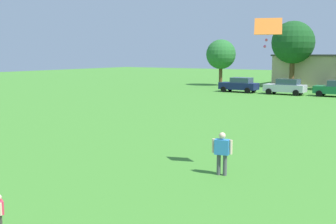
% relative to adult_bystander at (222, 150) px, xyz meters
% --- Properties ---
extents(ground_plane, '(160.00, 160.00, 0.00)m').
position_rel_adult_bystander_xyz_m(ground_plane, '(-3.34, 18.25, -0.93)').
color(ground_plane, '#42842D').
extents(adult_bystander, '(0.73, 0.39, 1.57)m').
position_rel_adult_bystander_xyz_m(adult_bystander, '(0.00, 0.00, 0.00)').
color(adult_bystander, '#4C4C51').
rests_on(adult_bystander, ground).
extents(kite, '(1.03, 0.72, 1.04)m').
position_rel_adult_bystander_xyz_m(kite, '(1.22, 0.94, 4.27)').
color(kite, orange).
extents(parked_car_navy_0, '(4.30, 2.02, 1.68)m').
position_rel_adult_bystander_xyz_m(parked_car_navy_0, '(-12.93, 31.15, -0.08)').
color(parked_car_navy_0, '#141E4C').
rests_on(parked_car_navy_0, ground).
extents(parked_car_silver_1, '(4.30, 2.02, 1.68)m').
position_rel_adult_bystander_xyz_m(parked_car_silver_1, '(-7.59, 31.20, -0.08)').
color(parked_car_silver_1, silver).
rests_on(parked_car_silver_1, ground).
extents(tree_far_left, '(4.06, 4.06, 6.33)m').
position_rel_adult_bystander_xyz_m(tree_far_left, '(-19.25, 39.21, 3.34)').
color(tree_far_left, brown).
rests_on(tree_far_left, ground).
extents(tree_left, '(5.51, 5.51, 8.59)m').
position_rel_adult_bystander_xyz_m(tree_left, '(-10.09, 41.55, 4.87)').
color(tree_left, brown).
rests_on(tree_left, ground).
extents(house_left, '(9.53, 8.32, 4.28)m').
position_rel_adult_bystander_xyz_m(house_left, '(-8.62, 46.67, 1.21)').
color(house_left, beige).
rests_on(house_left, ground).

